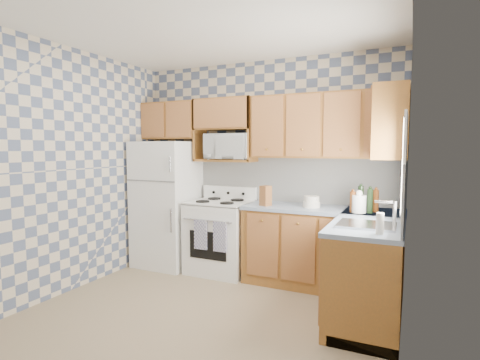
# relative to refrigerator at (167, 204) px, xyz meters

# --- Properties ---
(floor) EXTENTS (3.40, 3.40, 0.00)m
(floor) POSITION_rel_refrigerator_xyz_m (1.27, -1.25, -0.84)
(floor) COLOR #887759
(floor) RESTS_ON ground
(back_wall) EXTENTS (3.40, 0.02, 2.70)m
(back_wall) POSITION_rel_refrigerator_xyz_m (1.27, 0.35, 0.51)
(back_wall) COLOR slate
(back_wall) RESTS_ON ground
(right_wall) EXTENTS (0.02, 3.20, 2.70)m
(right_wall) POSITION_rel_refrigerator_xyz_m (2.97, -1.25, 0.51)
(right_wall) COLOR slate
(right_wall) RESTS_ON ground
(backsplash_back) EXTENTS (2.60, 0.02, 0.56)m
(backsplash_back) POSITION_rel_refrigerator_xyz_m (1.68, 0.34, 0.36)
(backsplash_back) COLOR white
(backsplash_back) RESTS_ON back_wall
(backsplash_right) EXTENTS (0.02, 1.60, 0.56)m
(backsplash_right) POSITION_rel_refrigerator_xyz_m (2.96, -0.45, 0.36)
(backsplash_right) COLOR white
(backsplash_right) RESTS_ON right_wall
(refrigerator) EXTENTS (0.75, 0.70, 1.68)m
(refrigerator) POSITION_rel_refrigerator_xyz_m (0.00, 0.00, 0.00)
(refrigerator) COLOR white
(refrigerator) RESTS_ON floor
(stove_body) EXTENTS (0.76, 0.65, 0.90)m
(stove_body) POSITION_rel_refrigerator_xyz_m (0.80, 0.03, -0.39)
(stove_body) COLOR white
(stove_body) RESTS_ON floor
(cooktop) EXTENTS (0.76, 0.65, 0.02)m
(cooktop) POSITION_rel_refrigerator_xyz_m (0.80, 0.03, 0.07)
(cooktop) COLOR silver
(cooktop) RESTS_ON stove_body
(backguard) EXTENTS (0.76, 0.08, 0.17)m
(backguard) POSITION_rel_refrigerator_xyz_m (0.80, 0.30, 0.16)
(backguard) COLOR white
(backguard) RESTS_ON cooktop
(dish_towel_left) EXTENTS (0.17, 0.02, 0.36)m
(dish_towel_left) POSITION_rel_refrigerator_xyz_m (0.72, -0.32, -0.29)
(dish_towel_left) COLOR navy
(dish_towel_left) RESTS_ON stove_body
(dish_towel_right) EXTENTS (0.17, 0.02, 0.36)m
(dish_towel_right) POSITION_rel_refrigerator_xyz_m (0.98, -0.32, -0.29)
(dish_towel_right) COLOR navy
(dish_towel_right) RESTS_ON stove_body
(base_cabinets_back) EXTENTS (1.75, 0.60, 0.88)m
(base_cabinets_back) POSITION_rel_refrigerator_xyz_m (2.10, 0.05, -0.40)
(base_cabinets_back) COLOR brown
(base_cabinets_back) RESTS_ON floor
(base_cabinets_right) EXTENTS (0.60, 1.60, 0.88)m
(base_cabinets_right) POSITION_rel_refrigerator_xyz_m (2.67, -0.45, -0.40)
(base_cabinets_right) COLOR brown
(base_cabinets_right) RESTS_ON floor
(countertop_back) EXTENTS (1.77, 0.63, 0.04)m
(countertop_back) POSITION_rel_refrigerator_xyz_m (2.10, 0.05, 0.06)
(countertop_back) COLOR gray
(countertop_back) RESTS_ON base_cabinets_back
(countertop_right) EXTENTS (0.63, 1.60, 0.04)m
(countertop_right) POSITION_rel_refrigerator_xyz_m (2.67, -0.45, 0.06)
(countertop_right) COLOR gray
(countertop_right) RESTS_ON base_cabinets_right
(upper_cabinets_back) EXTENTS (1.75, 0.33, 0.74)m
(upper_cabinets_back) POSITION_rel_refrigerator_xyz_m (2.10, 0.19, 1.01)
(upper_cabinets_back) COLOR brown
(upper_cabinets_back) RESTS_ON back_wall
(upper_cabinets_fridge) EXTENTS (0.82, 0.33, 0.50)m
(upper_cabinets_fridge) POSITION_rel_refrigerator_xyz_m (-0.02, 0.19, 1.13)
(upper_cabinets_fridge) COLOR brown
(upper_cabinets_fridge) RESTS_ON back_wall
(upper_cabinets_right) EXTENTS (0.33, 0.70, 0.74)m
(upper_cabinets_right) POSITION_rel_refrigerator_xyz_m (2.81, 0.00, 1.01)
(upper_cabinets_right) COLOR brown
(upper_cabinets_right) RESTS_ON right_wall
(microwave_shelf) EXTENTS (0.80, 0.33, 0.03)m
(microwave_shelf) POSITION_rel_refrigerator_xyz_m (0.80, 0.19, 0.60)
(microwave_shelf) COLOR brown
(microwave_shelf) RESTS_ON back_wall
(microwave) EXTENTS (0.62, 0.45, 0.33)m
(microwave) POSITION_rel_refrigerator_xyz_m (0.87, 0.18, 0.77)
(microwave) COLOR white
(microwave) RESTS_ON microwave_shelf
(sink) EXTENTS (0.48, 0.40, 0.03)m
(sink) POSITION_rel_refrigerator_xyz_m (2.67, -0.80, 0.09)
(sink) COLOR #B7B7BC
(sink) RESTS_ON countertop_right
(window) EXTENTS (0.02, 0.66, 0.86)m
(window) POSITION_rel_refrigerator_xyz_m (2.96, -0.80, 0.61)
(window) COLOR silver
(window) RESTS_ON right_wall
(bottle_0) EXTENTS (0.06, 0.06, 0.27)m
(bottle_0) POSITION_rel_refrigerator_xyz_m (2.53, -0.05, 0.22)
(bottle_0) COLOR black
(bottle_0) RESTS_ON countertop_back
(bottle_1) EXTENTS (0.06, 0.06, 0.26)m
(bottle_1) POSITION_rel_refrigerator_xyz_m (2.63, -0.11, 0.21)
(bottle_1) COLOR black
(bottle_1) RESTS_ON countertop_back
(bottle_2) EXTENTS (0.06, 0.06, 0.24)m
(bottle_2) POSITION_rel_refrigerator_xyz_m (2.68, -0.01, 0.20)
(bottle_2) COLOR #5C2D0F
(bottle_2) RESTS_ON countertop_back
(bottle_3) EXTENTS (0.06, 0.06, 0.22)m
(bottle_3) POSITION_rel_refrigerator_xyz_m (2.46, -0.13, 0.19)
(bottle_3) COLOR #5C2D0F
(bottle_3) RESTS_ON countertop_back
(knife_block) EXTENTS (0.14, 0.14, 0.24)m
(knife_block) POSITION_rel_refrigerator_xyz_m (1.47, -0.09, 0.20)
(knife_block) COLOR brown
(knife_block) RESTS_ON countertop_back
(electric_kettle) EXTENTS (0.15, 0.15, 0.18)m
(electric_kettle) POSITION_rel_refrigerator_xyz_m (2.53, -0.13, 0.17)
(electric_kettle) COLOR white
(electric_kettle) RESTS_ON countertop_back
(food_containers) EXTENTS (0.19, 0.19, 0.13)m
(food_containers) POSITION_rel_refrigerator_xyz_m (1.99, 0.02, 0.14)
(food_containers) COLOR silver
(food_containers) RESTS_ON countertop_back
(soap_bottle) EXTENTS (0.06, 0.06, 0.17)m
(soap_bottle) POSITION_rel_refrigerator_xyz_m (2.80, -1.09, 0.17)
(soap_bottle) COLOR silver
(soap_bottle) RESTS_ON countertop_right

